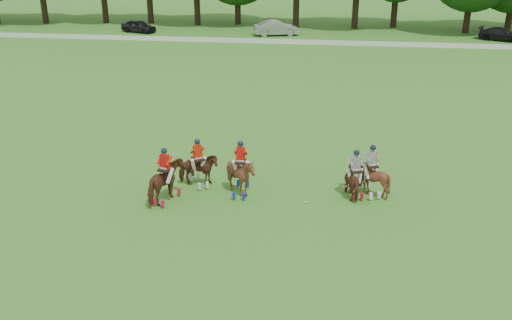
# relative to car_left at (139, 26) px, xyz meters

# --- Properties ---
(ground) EXTENTS (180.00, 180.00, 0.00)m
(ground) POSITION_rel_car_left_xyz_m (16.83, -42.50, -0.67)
(ground) COLOR #356D1F
(ground) RESTS_ON ground
(boundary_rail) EXTENTS (120.00, 0.10, 0.44)m
(boundary_rail) POSITION_rel_car_left_xyz_m (16.83, -4.50, -0.45)
(boundary_rail) COLOR white
(boundary_rail) RESTS_ON ground
(car_left) EXTENTS (4.27, 2.83, 1.35)m
(car_left) POSITION_rel_car_left_xyz_m (0.00, 0.00, 0.00)
(car_left) COLOR black
(car_left) RESTS_ON ground
(car_mid) EXTENTS (4.95, 2.82, 1.54)m
(car_mid) POSITION_rel_car_left_xyz_m (15.10, 0.00, 0.10)
(car_mid) COLOR #A3A3A8
(car_mid) RESTS_ON ground
(car_right) EXTENTS (4.83, 3.51, 1.30)m
(car_right) POSITION_rel_car_left_xyz_m (38.02, 0.00, -0.02)
(car_right) COLOR black
(car_right) RESTS_ON ground
(polo_red_a) EXTENTS (1.48, 2.20, 2.40)m
(polo_red_a) POSITION_rel_car_left_xyz_m (14.31, -39.94, 0.20)
(polo_red_a) COLOR #442112
(polo_red_a) RESTS_ON ground
(polo_red_b) EXTENTS (1.93, 1.87, 2.21)m
(polo_red_b) POSITION_rel_car_left_xyz_m (15.29, -38.22, 0.10)
(polo_red_b) COLOR #442112
(polo_red_b) RESTS_ON ground
(polo_red_c) EXTENTS (1.43, 1.61, 2.44)m
(polo_red_c) POSITION_rel_car_left_xyz_m (17.29, -38.84, 0.22)
(polo_red_c) COLOR #442112
(polo_red_c) RESTS_ON ground
(polo_stripe_a) EXTENTS (1.24, 1.80, 2.12)m
(polo_stripe_a) POSITION_rel_car_left_xyz_m (22.12, -38.42, 0.08)
(polo_stripe_a) COLOR #442112
(polo_stripe_a) RESTS_ON ground
(polo_stripe_b) EXTENTS (1.68, 1.78, 2.28)m
(polo_stripe_b) POSITION_rel_car_left_xyz_m (22.79, -38.18, 0.14)
(polo_stripe_b) COLOR #442112
(polo_stripe_b) RESTS_ON ground
(polo_ball) EXTENTS (0.09, 0.09, 0.09)m
(polo_ball) POSITION_rel_car_left_xyz_m (20.10, -39.34, -0.63)
(polo_ball) COLOR white
(polo_ball) RESTS_ON ground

